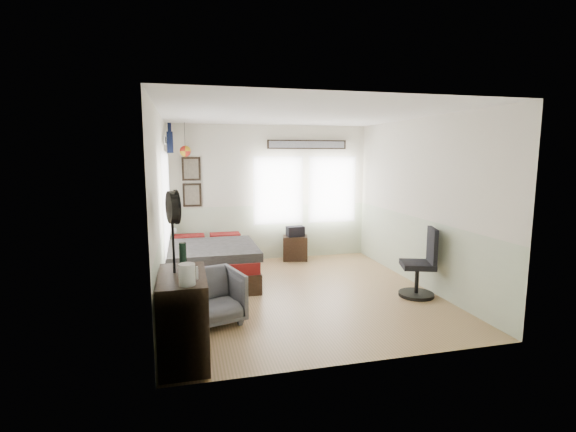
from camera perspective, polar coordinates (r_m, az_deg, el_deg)
name	(u,v)px	position (r m, az deg, el deg)	size (l,w,h in m)	color
ground_plane	(300,293)	(6.55, 1.72, -10.52)	(4.00, 4.50, 0.01)	olive
room_shell	(293,188)	(6.38, 0.65, 3.84)	(4.02, 4.52, 2.71)	beige
wall_decor	(216,156)	(7.95, -9.88, 8.14)	(3.55, 1.32, 1.44)	black
bed	(211,262)	(7.22, -10.54, -6.22)	(1.47, 2.02, 0.64)	black
dresser	(183,317)	(4.59, -14.10, -13.19)	(0.48, 1.00, 0.90)	black
armchair	(211,297)	(5.45, -10.42, -10.85)	(0.71, 0.73, 0.67)	#555560
nightstand	(295,248)	(8.48, 1.00, -4.38)	(0.49, 0.39, 0.49)	black
task_chair	(421,269)	(6.60, 17.76, -6.87)	(0.59, 0.59, 1.05)	black
kettle	(187,274)	(4.06, -13.63, -7.78)	(0.18, 0.15, 0.21)	silver
bottle	(183,257)	(4.52, -14.19, -5.50)	(0.08, 0.08, 0.31)	black
stand_fan	(173,209)	(4.40, -15.44, 0.97)	(0.17, 0.35, 0.87)	black
black_bag	(295,231)	(8.41, 1.00, -2.10)	(0.34, 0.22, 0.20)	black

